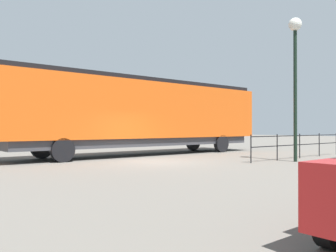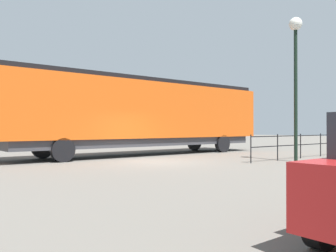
# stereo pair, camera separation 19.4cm
# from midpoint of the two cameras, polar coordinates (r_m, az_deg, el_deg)

# --- Properties ---
(ground_plane) EXTENTS (120.00, 120.00, 0.00)m
(ground_plane) POSITION_cam_midpoint_polar(r_m,az_deg,el_deg) (16.29, -2.28, -5.79)
(ground_plane) COLOR #666059
(locomotive) EXTENTS (2.93, 16.63, 4.34)m
(locomotive) POSITION_cam_midpoint_polar(r_m,az_deg,el_deg) (20.75, -3.38, 2.07)
(locomotive) COLOR #D15114
(locomotive) RESTS_ON ground_plane
(lamp_post) EXTENTS (0.60, 0.60, 6.66)m
(lamp_post) POSITION_cam_midpoint_polar(r_m,az_deg,el_deg) (17.64, 19.53, 10.88)
(lamp_post) COLOR black
(lamp_post) RESTS_ON ground_plane
(platform_fence) EXTENTS (0.05, 8.11, 1.26)m
(platform_fence) POSITION_cam_midpoint_polar(r_m,az_deg,el_deg) (19.36, 20.20, -2.49)
(platform_fence) COLOR black
(platform_fence) RESTS_ON ground_plane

